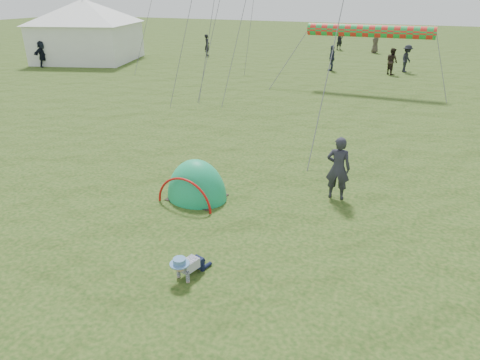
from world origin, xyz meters
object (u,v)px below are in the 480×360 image
at_px(standing_adult, 338,168).
at_px(crawling_toddler, 187,265).
at_px(event_marquee, 87,28).
at_px(popup_tent, 197,198).

bearing_deg(standing_adult, crawling_toddler, 64.35).
bearing_deg(crawling_toddler, event_marquee, 149.50).
height_order(standing_adult, event_marquee, event_marquee).
xyz_separation_m(crawling_toddler, event_marquee, (-20.66, 20.93, 2.12)).
relative_size(crawling_toddler, standing_adult, 0.40).
height_order(popup_tent, event_marquee, event_marquee).
height_order(crawling_toddler, standing_adult, standing_adult).
bearing_deg(standing_adult, event_marquee, -39.26).
distance_m(popup_tent, event_marquee, 26.32).
bearing_deg(popup_tent, standing_adult, 27.39).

